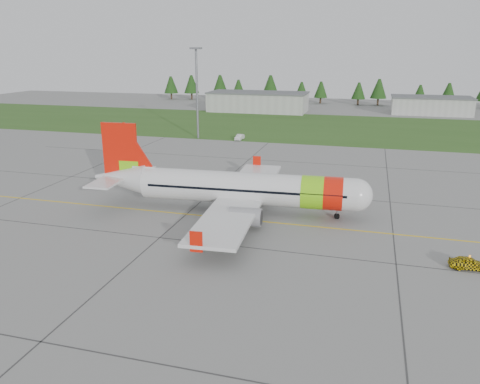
% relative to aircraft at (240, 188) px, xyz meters
% --- Properties ---
extents(ground, '(320.00, 320.00, 0.00)m').
position_rel_aircraft_xyz_m(ground, '(8.78, -10.66, -3.16)').
color(ground, gray).
rests_on(ground, ground).
extents(aircraft, '(36.18, 33.36, 10.96)m').
position_rel_aircraft_xyz_m(aircraft, '(0.00, 0.00, 0.00)').
color(aircraft, silver).
rests_on(aircraft, ground).
extents(follow_me_car, '(1.27, 1.48, 3.53)m').
position_rel_aircraft_xyz_m(follow_me_car, '(25.31, -9.88, -1.40)').
color(follow_me_car, yellow).
rests_on(follow_me_car, ground).
extents(service_van, '(1.40, 1.33, 3.87)m').
position_rel_aircraft_xyz_m(service_van, '(-13.31, 47.92, -1.23)').
color(service_van, silver).
rests_on(service_van, ground).
extents(grass_strip, '(320.00, 50.00, 0.03)m').
position_rel_aircraft_xyz_m(grass_strip, '(8.78, 71.34, -3.14)').
color(grass_strip, '#30561E').
rests_on(grass_strip, ground).
extents(taxi_guideline, '(120.00, 0.25, 0.02)m').
position_rel_aircraft_xyz_m(taxi_guideline, '(8.78, -2.66, -3.15)').
color(taxi_guideline, gold).
rests_on(taxi_guideline, ground).
extents(hangar_west, '(32.00, 14.00, 6.00)m').
position_rel_aircraft_xyz_m(hangar_west, '(-21.22, 99.34, -0.16)').
color(hangar_west, '#A8A8A3').
rests_on(hangar_west, ground).
extents(hangar_east, '(24.00, 12.00, 5.20)m').
position_rel_aircraft_xyz_m(hangar_east, '(33.78, 107.34, -0.56)').
color(hangar_east, '#A8A8A3').
rests_on(hangar_east, ground).
extents(floodlight_mast, '(0.50, 0.50, 20.00)m').
position_rel_aircraft_xyz_m(floodlight_mast, '(-23.22, 47.34, 6.84)').
color(floodlight_mast, slate).
rests_on(floodlight_mast, ground).
extents(treeline, '(160.00, 8.00, 10.00)m').
position_rel_aircraft_xyz_m(treeline, '(8.78, 127.34, 1.84)').
color(treeline, '#1C3F14').
rests_on(treeline, ground).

